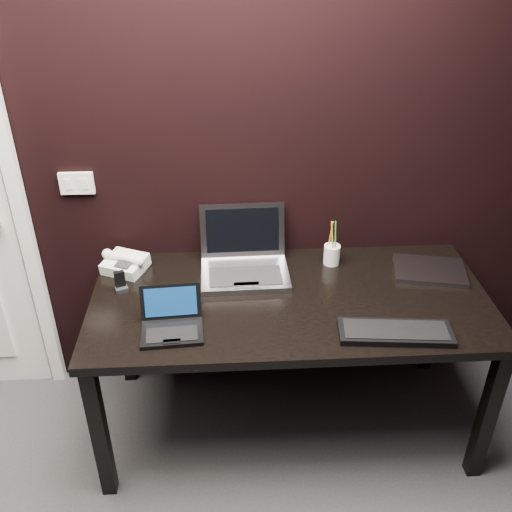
{
  "coord_description": "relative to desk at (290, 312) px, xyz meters",
  "views": [
    {
      "loc": [
        0.04,
        -0.58,
        2.15
      ],
      "look_at": [
        0.15,
        1.35,
        0.98
      ],
      "focal_mm": 40.0,
      "sensor_mm": 36.0,
      "label": 1
    }
  ],
  "objects": [
    {
      "name": "wall_switch",
      "position": [
        -0.92,
        0.39,
        0.46
      ],
      "size": [
        0.15,
        0.02,
        0.1
      ],
      "color": "silver",
      "rests_on": "wall_back"
    },
    {
      "name": "ext_keyboard",
      "position": [
        0.38,
        -0.28,
        0.09
      ],
      "size": [
        0.45,
        0.19,
        0.03
      ],
      "color": "black",
      "rests_on": "desk"
    },
    {
      "name": "closed_laptop",
      "position": [
        0.66,
        0.16,
        0.09
      ],
      "size": [
        0.35,
        0.29,
        0.02
      ],
      "color": "gray",
      "rests_on": "desk"
    },
    {
      "name": "wall_back",
      "position": [
        -0.3,
        0.4,
        0.64
      ],
      "size": [
        4.0,
        0.0,
        4.0
      ],
      "primitive_type": "plane",
      "rotation": [
        1.57,
        0.0,
        0.0
      ],
      "color": "black",
      "rests_on": "ground"
    },
    {
      "name": "mobile_phone",
      "position": [
        -0.73,
        0.1,
        0.11
      ],
      "size": [
        0.06,
        0.06,
        0.09
      ],
      "color": "black",
      "rests_on": "desk"
    },
    {
      "name": "desk",
      "position": [
        0.0,
        0.0,
        0.0
      ],
      "size": [
        1.7,
        0.8,
        0.74
      ],
      "color": "black",
      "rests_on": "ground"
    },
    {
      "name": "desk_phone",
      "position": [
        -0.73,
        0.25,
        0.12
      ],
      "size": [
        0.23,
        0.22,
        0.11
      ],
      "color": "silver",
      "rests_on": "desk"
    },
    {
      "name": "netbook",
      "position": [
        -0.49,
        -0.19,
        0.11
      ],
      "size": [
        0.25,
        0.23,
        0.15
      ],
      "color": "black",
      "rests_on": "desk"
    },
    {
      "name": "pen_cup",
      "position": [
        0.22,
        0.26,
        0.13
      ],
      "size": [
        0.08,
        0.08,
        0.22
      ],
      "color": "silver",
      "rests_on": "desk"
    },
    {
      "name": "silver_laptop",
      "position": [
        -0.19,
        0.21,
        0.13
      ],
      "size": [
        0.4,
        0.36,
        0.27
      ],
      "color": "#A4A5AA",
      "rests_on": "desk"
    }
  ]
}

